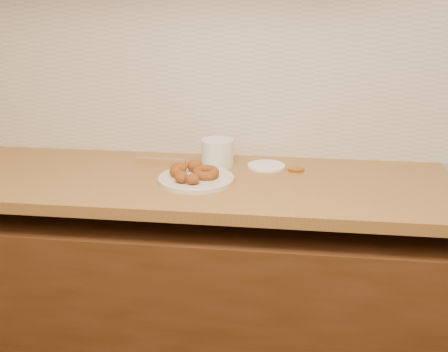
# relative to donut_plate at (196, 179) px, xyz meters

# --- Properties ---
(wall_back) EXTENTS (4.00, 0.02, 2.70)m
(wall_back) POSITION_rel_donut_plate_xyz_m (0.40, 0.35, 0.44)
(wall_back) COLOR tan
(wall_back) RESTS_ON ground
(base_cabinet) EXTENTS (3.60, 0.60, 0.77)m
(base_cabinet) POSITION_rel_donut_plate_xyz_m (0.40, 0.04, -0.52)
(base_cabinet) COLOR #552F1C
(base_cabinet) RESTS_ON floor
(butcher_block) EXTENTS (2.30, 0.62, 0.04)m
(butcher_block) POSITION_rel_donut_plate_xyz_m (-0.25, 0.04, -0.03)
(butcher_block) COLOR olive
(butcher_block) RESTS_ON base_cabinet
(backsplash) EXTENTS (3.60, 0.02, 0.60)m
(backsplash) POSITION_rel_donut_plate_xyz_m (0.40, 0.34, 0.29)
(backsplash) COLOR beige
(backsplash) RESTS_ON wall_back
(donut_plate) EXTENTS (0.26, 0.26, 0.02)m
(donut_plate) POSITION_rel_donut_plate_xyz_m (0.00, 0.00, 0.00)
(donut_plate) COLOR beige
(donut_plate) RESTS_ON butcher_block
(ring_donut) EXTENTS (0.12, 0.12, 0.04)m
(ring_donut) POSITION_rel_donut_plate_xyz_m (0.03, 0.00, 0.02)
(ring_donut) COLOR #9A5420
(ring_donut) RESTS_ON donut_plate
(fried_dough_chunks) EXTENTS (0.13, 0.18, 0.04)m
(fried_dough_chunks) POSITION_rel_donut_plate_xyz_m (-0.04, -0.00, 0.03)
(fried_dough_chunks) COLOR #9A5420
(fried_dough_chunks) RESTS_ON donut_plate
(plastic_tub) EXTENTS (0.14, 0.14, 0.10)m
(plastic_tub) POSITION_rel_donut_plate_xyz_m (0.05, 0.18, 0.04)
(plastic_tub) COLOR silver
(plastic_tub) RESTS_ON butcher_block
(tub_lid) EXTENTS (0.16, 0.16, 0.01)m
(tub_lid) POSITION_rel_donut_plate_xyz_m (0.23, 0.19, -0.00)
(tub_lid) COLOR white
(tub_lid) RESTS_ON butcher_block
(brass_jar_lid) EXTENTS (0.08, 0.08, 0.01)m
(brass_jar_lid) POSITION_rel_donut_plate_xyz_m (0.34, 0.16, -0.00)
(brass_jar_lid) COLOR #B47B21
(brass_jar_lid) RESTS_ON butcher_block
(wooden_utensil) EXTENTS (0.20, 0.03, 0.02)m
(wooden_utensil) POSITION_rel_donut_plate_xyz_m (-0.17, 0.19, 0.00)
(wooden_utensil) COLOR olive
(wooden_utensil) RESTS_ON butcher_block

